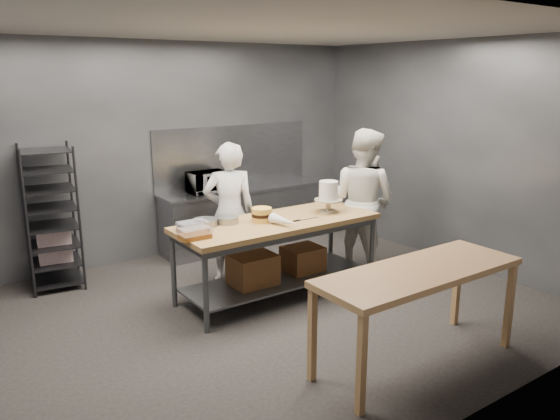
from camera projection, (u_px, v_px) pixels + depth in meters
The scene contains 16 objects.
ground at pixel (270, 309), 6.09m from camera, with size 6.00×6.00×0.00m, color black.
back_wall at pixel (171, 150), 7.71m from camera, with size 6.00×0.04×3.00m, color #4C4F54.
work_table at pixel (276, 249), 6.35m from camera, with size 2.40×0.90×0.92m.
near_counter at pixel (419, 278), 4.78m from camera, with size 2.00×0.70×0.90m.
back_counter at pixel (245, 216), 8.27m from camera, with size 2.60×0.60×0.90m.
splashback_panel at pixel (234, 155), 8.29m from camera, with size 2.60×0.02×0.90m, color slate.
speed_rack at pixel (52, 219), 6.57m from camera, with size 0.68×0.72×1.75m.
chef_behind at pixel (229, 213), 6.75m from camera, with size 0.64×0.42×1.76m, color silver.
chef_right at pixel (363, 201), 7.13m from camera, with size 0.91×0.71×1.88m, color white.
microwave at pixel (208, 182), 7.79m from camera, with size 0.54×0.37×0.30m, color black.
frosted_cake_stand at pixel (328, 193), 6.58m from camera, with size 0.34×0.34×0.38m.
layer_cake at pixel (262, 215), 6.18m from camera, with size 0.23×0.23×0.16m.
cake_pans at pixel (207, 223), 6.00m from camera, with size 0.74×0.34×0.07m.
piping_bag at pixel (284, 221), 5.99m from camera, with size 0.12×0.12×0.38m, color silver.
offset_spatula at pixel (303, 220), 6.26m from camera, with size 0.36×0.02×0.02m.
pastry_clamshells at pixel (194, 230), 5.67m from camera, with size 0.40×0.44×0.11m.
Camera 1 is at (-3.13, -4.69, 2.55)m, focal length 35.00 mm.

